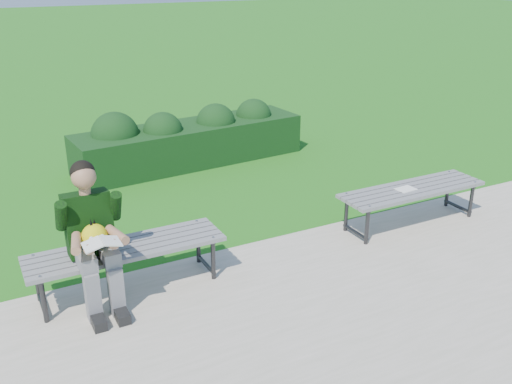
% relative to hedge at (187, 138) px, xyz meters
% --- Properties ---
extents(ground, '(80.00, 80.00, 0.00)m').
position_rel_hedge_xyz_m(ground, '(-0.66, -2.92, -0.39)').
color(ground, '#1F7F1F').
rests_on(ground, ground).
extents(walkway, '(30.00, 3.50, 0.02)m').
position_rel_hedge_xyz_m(walkway, '(-0.66, -4.67, -0.38)').
color(walkway, beige).
rests_on(walkway, ground).
extents(hedge, '(3.59, 1.17, 0.92)m').
position_rel_hedge_xyz_m(hedge, '(0.00, 0.00, 0.00)').
color(hedge, '#184418').
rests_on(hedge, ground).
extents(bench_left, '(1.80, 0.50, 0.46)m').
position_rel_hedge_xyz_m(bench_left, '(-1.85, -3.23, 0.02)').
color(bench_left, gray).
rests_on(bench_left, walkway).
extents(bench_right, '(1.80, 0.50, 0.46)m').
position_rel_hedge_xyz_m(bench_right, '(1.49, -3.33, 0.02)').
color(bench_right, gray).
rests_on(bench_right, walkway).
extents(seated_boy, '(0.56, 0.76, 1.31)m').
position_rel_hedge_xyz_m(seated_boy, '(-2.15, -3.33, 0.32)').
color(seated_boy, slate).
rests_on(seated_boy, walkway).
extents(paper_sheet, '(0.23, 0.18, 0.01)m').
position_rel_hedge_xyz_m(paper_sheet, '(1.39, -3.33, 0.08)').
color(paper_sheet, white).
rests_on(paper_sheet, bench_right).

